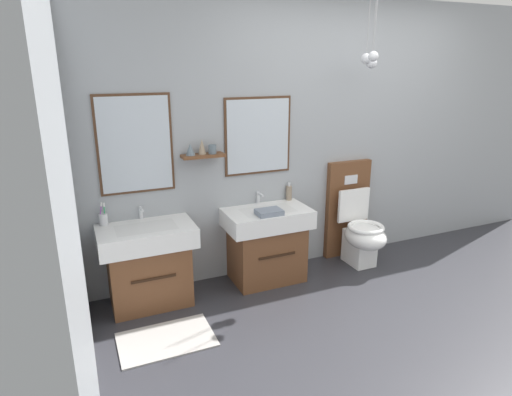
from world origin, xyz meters
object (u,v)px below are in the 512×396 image
(vanity_sink_left, at_px, (148,262))
(soap_dispenser, at_px, (289,193))
(toothbrush_cup, at_px, (103,219))
(toilet, at_px, (356,226))
(folded_hand_towel, at_px, (269,212))
(vanity_sink_right, at_px, (266,242))

(vanity_sink_left, bearing_deg, soap_dispenser, 7.07)
(toothbrush_cup, bearing_deg, toilet, -3.90)
(vanity_sink_left, relative_size, folded_hand_towel, 3.47)
(toilet, bearing_deg, vanity_sink_left, -179.99)
(toilet, distance_m, toothbrush_cup, 2.39)
(vanity_sink_right, distance_m, toilet, 0.99)
(folded_hand_towel, bearing_deg, toilet, 7.78)
(toothbrush_cup, xyz_separation_m, soap_dispenser, (1.68, 0.01, 0.02))
(vanity_sink_right, bearing_deg, soap_dispenser, 28.75)
(toothbrush_cup, distance_m, soap_dispenser, 1.68)
(vanity_sink_right, relative_size, soap_dispenser, 4.46)
(vanity_sink_left, relative_size, vanity_sink_right, 1.00)
(vanity_sink_left, distance_m, vanity_sink_right, 1.07)
(vanity_sink_right, bearing_deg, toothbrush_cup, 173.30)
(vanity_sink_right, distance_m, folded_hand_towel, 0.37)
(toothbrush_cup, bearing_deg, vanity_sink_left, -28.07)
(vanity_sink_right, height_order, folded_hand_towel, folded_hand_towel)
(toilet, relative_size, folded_hand_towel, 4.55)
(vanity_sink_right, relative_size, toothbrush_cup, 3.93)
(folded_hand_towel, bearing_deg, soap_dispenser, 41.48)
(toothbrush_cup, height_order, soap_dispenser, toothbrush_cup)
(soap_dispenser, bearing_deg, toilet, -14.18)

